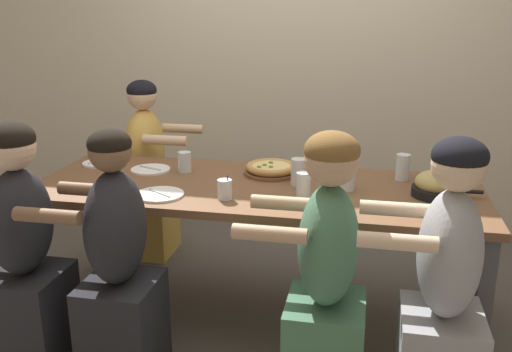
{
  "coord_description": "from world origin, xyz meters",
  "views": [
    {
      "loc": [
        0.56,
        -2.73,
        1.64
      ],
      "look_at": [
        0.0,
        0.0,
        0.79
      ],
      "focal_mm": 40.0,
      "sensor_mm": 36.0,
      "label": 1
    }
  ],
  "objects": [
    {
      "name": "ground_plane",
      "position": [
        0.0,
        0.0,
        0.0
      ],
      "size": [
        18.0,
        18.0,
        0.0
      ],
      "primitive_type": "plane",
      "color": "#514C47",
      "rests_on": "ground"
    },
    {
      "name": "drinking_glass_b",
      "position": [
        0.21,
        0.05,
        0.8
      ],
      "size": [
        0.08,
        0.08,
        0.14
      ],
      "color": "silver",
      "rests_on": "dining_table"
    },
    {
      "name": "empty_plate_c",
      "position": [
        -0.43,
        -0.26,
        0.75
      ],
      "size": [
        0.24,
        0.24,
        0.02
      ],
      "color": "white",
      "rests_on": "dining_table"
    },
    {
      "name": "diner_near_midright",
      "position": [
        0.42,
        -0.65,
        0.55
      ],
      "size": [
        0.51,
        0.4,
        1.18
      ],
      "rotation": [
        0.0,
        0.0,
        1.57
      ],
      "color": "#477556",
      "rests_on": "ground"
    },
    {
      "name": "empty_plate_b",
      "position": [
        -0.98,
        0.21,
        0.75
      ],
      "size": [
        0.19,
        0.19,
        0.02
      ],
      "color": "white",
      "rests_on": "dining_table"
    },
    {
      "name": "diner_near_right",
      "position": [
        0.88,
        -0.65,
        0.55
      ],
      "size": [
        0.51,
        0.4,
        1.18
      ],
      "rotation": [
        0.0,
        0.0,
        1.57
      ],
      "color": "#99999E",
      "rests_on": "ground"
    },
    {
      "name": "drinking_glass_e",
      "position": [
        0.26,
        -0.16,
        0.8
      ],
      "size": [
        0.07,
        0.07,
        0.13
      ],
      "color": "silver",
      "rests_on": "dining_table"
    },
    {
      "name": "diner_far_left",
      "position": [
        -0.87,
        0.65,
        0.54
      ],
      "size": [
        0.51,
        0.4,
        1.18
      ],
      "rotation": [
        0.0,
        0.0,
        -1.57
      ],
      "color": "gold",
      "rests_on": "ground"
    },
    {
      "name": "drinking_glass_c",
      "position": [
        0.74,
        0.25,
        0.8
      ],
      "size": [
        0.07,
        0.07,
        0.14
      ],
      "color": "silver",
      "rests_on": "dining_table"
    },
    {
      "name": "cocktail_glass_blue",
      "position": [
        -0.1,
        -0.24,
        0.78
      ],
      "size": [
        0.07,
        0.07,
        0.12
      ],
      "color": "silver",
      "rests_on": "dining_table"
    },
    {
      "name": "dining_table",
      "position": [
        0.0,
        0.0,
        0.67
      ],
      "size": [
        2.29,
        0.86,
        0.74
      ],
      "color": "brown",
      "rests_on": "ground"
    },
    {
      "name": "diner_near_midleft",
      "position": [
        -0.48,
        -0.65,
        0.52
      ],
      "size": [
        0.51,
        0.4,
        1.15
      ],
      "rotation": [
        0.0,
        0.0,
        1.57
      ],
      "color": "#232328",
      "rests_on": "ground"
    },
    {
      "name": "drinking_glass_d",
      "position": [
        0.46,
        0.02,
        0.79
      ],
      "size": [
        0.08,
        0.08,
        0.11
      ],
      "color": "silver",
      "rests_on": "dining_table"
    },
    {
      "name": "restaurant_back_panel",
      "position": [
        0.0,
        1.48,
        1.6
      ],
      "size": [
        10.0,
        0.06,
        3.2
      ],
      "primitive_type": "cube",
      "color": "beige",
      "rests_on": "ground"
    },
    {
      "name": "diner_near_left",
      "position": [
        -0.93,
        -0.65,
        0.54
      ],
      "size": [
        0.51,
        0.4,
        1.17
      ],
      "rotation": [
        0.0,
        0.0,
        1.57
      ],
      "color": "#232328",
      "rests_on": "ground"
    },
    {
      "name": "empty_plate_a",
      "position": [
        -0.63,
        0.14,
        0.75
      ],
      "size": [
        0.22,
        0.22,
        0.02
      ],
      "color": "white",
      "rests_on": "dining_table"
    },
    {
      "name": "drinking_glass_a",
      "position": [
        -0.44,
        0.16,
        0.8
      ],
      "size": [
        0.07,
        0.07,
        0.11
      ],
      "color": "silver",
      "rests_on": "dining_table"
    },
    {
      "name": "skillet_bowl",
      "position": [
        0.89,
        0.01,
        0.79
      ],
      "size": [
        0.33,
        0.23,
        0.13
      ],
      "color": "black",
      "rests_on": "dining_table"
    },
    {
      "name": "pizza_board_main",
      "position": [
        0.04,
        0.21,
        0.77
      ],
      "size": [
        0.3,
        0.3,
        0.06
      ],
      "color": "brown",
      "rests_on": "dining_table"
    }
  ]
}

